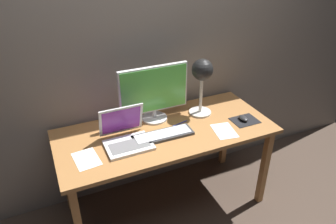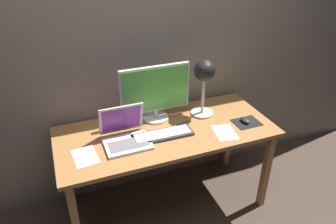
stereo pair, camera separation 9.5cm
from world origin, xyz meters
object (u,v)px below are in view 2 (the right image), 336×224
monitor (155,92)px  desk_lamp (204,76)px  laptop (125,132)px  mouse (245,120)px  keyboard_main (163,135)px  pen (181,124)px

monitor → desk_lamp: bearing=-9.7°
laptop → desk_lamp: 0.73m
monitor → mouse: bearing=-26.0°
keyboard_main → mouse: 0.66m
monitor → mouse: 0.72m
monitor → desk_lamp: 0.39m
desk_lamp → mouse: size_ratio=4.74×
laptop → pen: bearing=6.9°
pen → desk_lamp: bearing=20.9°
pen → monitor: bearing=134.8°
mouse → pen: bearing=161.9°
keyboard_main → laptop: bearing=169.1°
laptop → desk_lamp: (0.67, 0.14, 0.26)m
laptop → keyboard_main: bearing=-10.9°
keyboard_main → pen: (0.18, 0.10, -0.01)m
pen → keyboard_main: bearing=-150.7°
mouse → pen: mouse is taller
keyboard_main → desk_lamp: (0.41, 0.19, 0.32)m
keyboard_main → pen: bearing=29.3°
mouse → pen: (-0.47, 0.15, -0.02)m
mouse → pen: size_ratio=0.69×
keyboard_main → mouse: mouse is taller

